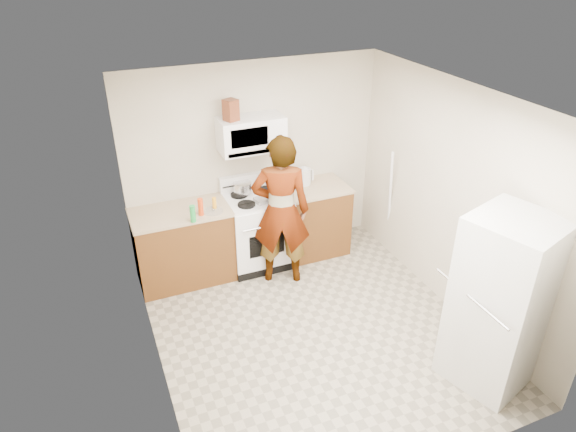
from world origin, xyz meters
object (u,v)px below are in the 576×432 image
microwave (251,134)px  fridge (500,303)px  gas_range (258,229)px  kettle (304,176)px  person (281,211)px  saucepan (242,187)px

microwave → fridge: (1.36, -2.78, -0.85)m
gas_range → microwave: 1.22m
microwave → kettle: (0.69, 0.00, -0.66)m
gas_range → person: bearing=-71.9°
gas_range → kettle: bearing=10.7°
kettle → person: bearing=-123.1°
fridge → kettle: (-0.67, 2.78, 0.19)m
microwave → person: (0.14, -0.56, -0.77)m
gas_range → person: (0.14, -0.43, 0.44)m
fridge → saucepan: 3.19m
gas_range → fridge: bearing=-62.9°
person → gas_range: bearing=-51.0°
person → fridge: (1.22, -2.22, -0.08)m
kettle → gas_range: bearing=-158.4°
gas_range → fridge: (1.36, -2.65, 0.36)m
gas_range → fridge: 3.00m
gas_range → saucepan: 0.57m
microwave → person: bearing=-75.9°
person → saucepan: (-0.27, 0.60, 0.09)m
microwave → fridge: 3.21m
microwave → saucepan: microwave is taller
person → fridge: bearing=139.7°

